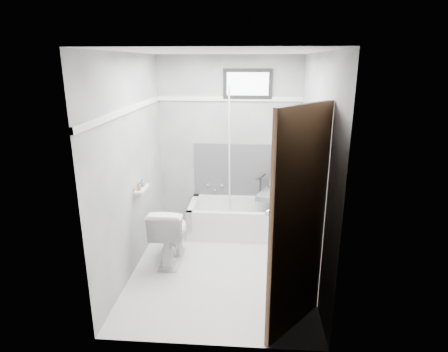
# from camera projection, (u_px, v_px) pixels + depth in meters

# --- Properties ---
(floor) EXTENTS (2.60, 2.60, 0.00)m
(floor) POSITION_uv_depth(u_px,v_px,m) (222.00, 266.00, 4.41)
(floor) COLOR silver
(floor) RESTS_ON ground
(ceiling) EXTENTS (2.60, 2.60, 0.00)m
(ceiling) POSITION_uv_depth(u_px,v_px,m) (221.00, 52.00, 3.71)
(ceiling) COLOR silver
(ceiling) RESTS_ON floor
(wall_back) EXTENTS (2.00, 0.02, 2.40)m
(wall_back) POSITION_uv_depth(u_px,v_px,m) (229.00, 143.00, 5.30)
(wall_back) COLOR slate
(wall_back) RESTS_ON floor
(wall_front) EXTENTS (2.00, 0.02, 2.40)m
(wall_front) POSITION_uv_depth(u_px,v_px,m) (208.00, 214.00, 2.82)
(wall_front) COLOR slate
(wall_front) RESTS_ON floor
(wall_left) EXTENTS (0.02, 2.60, 2.40)m
(wall_left) POSITION_uv_depth(u_px,v_px,m) (132.00, 166.00, 4.13)
(wall_left) COLOR slate
(wall_left) RESTS_ON floor
(wall_right) EXTENTS (0.02, 2.60, 2.40)m
(wall_right) POSITION_uv_depth(u_px,v_px,m) (315.00, 170.00, 3.99)
(wall_right) COLOR slate
(wall_right) RESTS_ON floor
(bathtub) EXTENTS (1.50, 0.70, 0.42)m
(bathtub) POSITION_uv_depth(u_px,v_px,m) (243.00, 218.00, 5.22)
(bathtub) COLOR white
(bathtub) RESTS_ON floor
(office_chair) EXTENTS (0.73, 0.73, 0.99)m
(office_chair) POSITION_uv_depth(u_px,v_px,m) (278.00, 191.00, 5.12)
(office_chair) COLOR #5F5E62
(office_chair) RESTS_ON bathtub
(toilet) EXTENTS (0.40, 0.71, 0.70)m
(toilet) POSITION_uv_depth(u_px,v_px,m) (170.00, 234.00, 4.44)
(toilet) COLOR white
(toilet) RESTS_ON floor
(door) EXTENTS (0.78, 0.78, 2.00)m
(door) POSITION_uv_depth(u_px,v_px,m) (337.00, 241.00, 2.83)
(door) COLOR #55341F
(door) RESTS_ON floor
(window) EXTENTS (0.66, 0.04, 0.40)m
(window) POSITION_uv_depth(u_px,v_px,m) (248.00, 84.00, 5.03)
(window) COLOR black
(window) RESTS_ON wall_back
(backerboard) EXTENTS (1.50, 0.02, 0.78)m
(backerboard) POSITION_uv_depth(u_px,v_px,m) (246.00, 171.00, 5.39)
(backerboard) COLOR #4C4C4F
(backerboard) RESTS_ON wall_back
(trim_back) EXTENTS (2.00, 0.02, 0.06)m
(trim_back) POSITION_uv_depth(u_px,v_px,m) (229.00, 99.00, 5.11)
(trim_back) COLOR white
(trim_back) RESTS_ON wall_back
(trim_left) EXTENTS (0.02, 2.60, 0.06)m
(trim_left) POSITION_uv_depth(u_px,v_px,m) (129.00, 110.00, 3.95)
(trim_left) COLOR white
(trim_left) RESTS_ON wall_left
(pole) EXTENTS (0.02, 0.32, 1.93)m
(pole) POSITION_uv_depth(u_px,v_px,m) (229.00, 157.00, 5.12)
(pole) COLOR white
(pole) RESTS_ON bathtub
(shelf) EXTENTS (0.10, 0.32, 0.02)m
(shelf) POSITION_uv_depth(u_px,v_px,m) (142.00, 189.00, 4.31)
(shelf) COLOR silver
(shelf) RESTS_ON wall_left
(soap_bottle_a) EXTENTS (0.05, 0.05, 0.10)m
(soap_bottle_a) POSITION_uv_depth(u_px,v_px,m) (139.00, 186.00, 4.21)
(soap_bottle_a) COLOR #A28451
(soap_bottle_a) RESTS_ON shelf
(soap_bottle_b) EXTENTS (0.08, 0.08, 0.09)m
(soap_bottle_b) POSITION_uv_depth(u_px,v_px,m) (142.00, 182.00, 4.35)
(soap_bottle_b) COLOR slate
(soap_bottle_b) RESTS_ON shelf
(faucet) EXTENTS (0.26, 0.10, 0.16)m
(faucet) POSITION_uv_depth(u_px,v_px,m) (215.00, 187.00, 5.48)
(faucet) COLOR silver
(faucet) RESTS_ON wall_back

